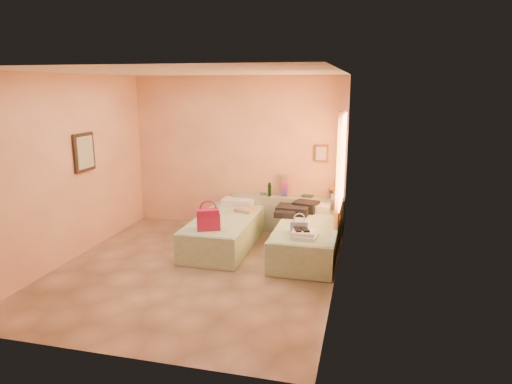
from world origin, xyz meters
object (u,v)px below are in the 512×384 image
(green_book, at_px, (307,196))
(magenta_handbag, at_px, (208,219))
(headboard_ledge, at_px, (287,214))
(towel_stack, at_px, (305,235))
(water_bottle, at_px, (269,190))
(flower_vase, at_px, (334,192))
(bed_left, at_px, (225,232))
(bed_right, at_px, (308,239))
(blue_handbag, at_px, (299,227))

(green_book, distance_m, magenta_handbag, 2.20)
(headboard_ledge, bearing_deg, towel_stack, -72.22)
(water_bottle, xyz_separation_m, flower_vase, (1.16, 0.05, 0.01))
(flower_vase, bearing_deg, headboard_ledge, -179.62)
(towel_stack, bearing_deg, water_bottle, 117.28)
(bed_left, xyz_separation_m, towel_stack, (1.43, -0.72, 0.30))
(bed_left, distance_m, bed_right, 1.39)
(flower_vase, xyz_separation_m, blue_handbag, (-0.39, -1.52, -0.20))
(water_bottle, relative_size, towel_stack, 0.70)
(headboard_ledge, xyz_separation_m, green_book, (0.36, 0.08, 0.34))
(headboard_ledge, xyz_separation_m, flower_vase, (0.84, 0.01, 0.46))
(bed_left, bearing_deg, bed_right, -2.13)
(flower_vase, distance_m, magenta_handbag, 2.46)
(bed_right, bearing_deg, flower_vase, 74.00)
(bed_right, relative_size, towel_stack, 5.71)
(headboard_ledge, relative_size, water_bottle, 8.41)
(bed_left, height_order, blue_handbag, blue_handbag)
(flower_vase, bearing_deg, towel_stack, -98.64)
(green_book, xyz_separation_m, blue_handbag, (0.09, -1.60, -0.08))
(green_book, bearing_deg, magenta_handbag, -113.83)
(magenta_handbag, xyz_separation_m, blue_handbag, (1.34, 0.21, -0.08))
(magenta_handbag, bearing_deg, bed_right, 0.74)
(water_bottle, bearing_deg, green_book, 9.80)
(bed_left, distance_m, blue_handbag, 1.43)
(headboard_ledge, height_order, bed_left, headboard_ledge)
(bed_right, bearing_deg, headboard_ledge, 115.40)
(green_book, height_order, magenta_handbag, magenta_handbag)
(green_book, bearing_deg, flower_vase, 2.41)
(bed_left, height_order, water_bottle, water_bottle)
(headboard_ledge, bearing_deg, flower_vase, 0.38)
(headboard_ledge, relative_size, flower_vase, 7.51)
(water_bottle, xyz_separation_m, blue_handbag, (0.77, -1.48, -0.19))
(bed_left, relative_size, towel_stack, 5.71)
(water_bottle, relative_size, blue_handbag, 0.95)
(flower_vase, height_order, magenta_handbag, flower_vase)
(bed_left, distance_m, flower_vase, 2.07)
(bed_right, xyz_separation_m, magenta_handbag, (-1.42, -0.63, 0.41))
(headboard_ledge, relative_size, towel_stack, 5.86)
(headboard_ledge, distance_m, towel_stack, 1.87)
(magenta_handbag, height_order, blue_handbag, magenta_handbag)
(headboard_ledge, distance_m, green_book, 0.50)
(magenta_handbag, relative_size, towel_stack, 0.99)
(headboard_ledge, relative_size, magenta_handbag, 5.93)
(bed_right, xyz_separation_m, flower_vase, (0.31, 1.10, 0.54))
(blue_handbag, xyz_separation_m, towel_stack, (0.12, -0.25, -0.03))
(flower_vase, bearing_deg, magenta_handbag, -135.01)
(flower_vase, distance_m, blue_handbag, 1.59)
(blue_handbag, distance_m, towel_stack, 0.28)
(blue_handbag, bearing_deg, green_book, 82.05)
(green_book, distance_m, flower_vase, 0.50)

